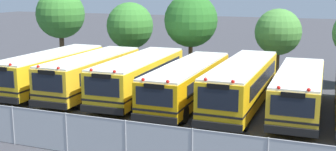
{
  "coord_description": "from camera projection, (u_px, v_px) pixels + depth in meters",
  "views": [
    {
      "loc": [
        8.13,
        -24.03,
        6.87
      ],
      "look_at": [
        -1.21,
        0.0,
        1.6
      ],
      "focal_mm": 45.98,
      "sensor_mm": 36.0,
      "label": 1
    }
  ],
  "objects": [
    {
      "name": "school_bus_1",
      "position": [
        92.0,
        73.0,
        28.02
      ],
      "size": [
        2.61,
        9.83,
        2.68
      ],
      "rotation": [
        0.0,
        0.0,
        3.16
      ],
      "color": "yellow",
      "rests_on": "ground_plane"
    },
    {
      "name": "school_bus_4",
      "position": [
        242.0,
        83.0,
        24.83
      ],
      "size": [
        2.49,
        11.01,
        2.77
      ],
      "rotation": [
        0.0,
        0.0,
        3.14
      ],
      "color": "yellow",
      "rests_on": "ground_plane"
    },
    {
      "name": "school_bus_3",
      "position": [
        188.0,
        81.0,
        25.91
      ],
      "size": [
        2.51,
        10.9,
        2.52
      ],
      "rotation": [
        0.0,
        0.0,
        3.15
      ],
      "color": "#EAA80C",
      "rests_on": "ground_plane"
    },
    {
      "name": "school_bus_5",
      "position": [
        299.0,
        90.0,
        23.64
      ],
      "size": [
        2.57,
        9.79,
        2.53
      ],
      "rotation": [
        0.0,
        0.0,
        3.16
      ],
      "color": "yellow",
      "rests_on": "ground_plane"
    },
    {
      "name": "ground_plane",
      "position": [
        186.0,
        103.0,
        26.2
      ],
      "size": [
        160.0,
        160.0,
        0.0
      ],
      "primitive_type": "plane",
      "color": "#38383D"
    },
    {
      "name": "tree_0",
      "position": [
        60.0,
        13.0,
        40.54
      ],
      "size": [
        4.58,
        4.58,
        6.72
      ],
      "color": "#4C3823",
      "rests_on": "ground_plane"
    },
    {
      "name": "tree_2",
      "position": [
        191.0,
        21.0,
        33.41
      ],
      "size": [
        4.16,
        4.16,
        6.47
      ],
      "color": "#4C3823",
      "rests_on": "ground_plane"
    },
    {
      "name": "school_bus_2",
      "position": [
        139.0,
        76.0,
        27.23
      ],
      "size": [
        2.84,
        10.29,
        2.69
      ],
      "rotation": [
        0.0,
        0.0,
        3.17
      ],
      "color": "yellow",
      "rests_on": "ground_plane"
    },
    {
      "name": "tree_3",
      "position": [
        279.0,
        32.0,
        32.8
      ],
      "size": [
        3.55,
        3.55,
        5.34
      ],
      "color": "#4C3823",
      "rests_on": "ground_plane"
    },
    {
      "name": "tree_1",
      "position": [
        130.0,
        26.0,
        37.0
      ],
      "size": [
        4.02,
        4.02,
        5.68
      ],
      "color": "#4C3823",
      "rests_on": "ground_plane"
    },
    {
      "name": "school_bus_0",
      "position": [
        51.0,
        70.0,
        29.24
      ],
      "size": [
        2.55,
        9.97,
        2.67
      ],
      "rotation": [
        0.0,
        0.0,
        3.15
      ],
      "color": "yellow",
      "rests_on": "ground_plane"
    },
    {
      "name": "chainlink_fence",
      "position": [
        95.0,
        136.0,
        17.58
      ],
      "size": [
        25.09,
        0.07,
        1.76
      ],
      "color": "#9EA0A3",
      "rests_on": "ground_plane"
    }
  ]
}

